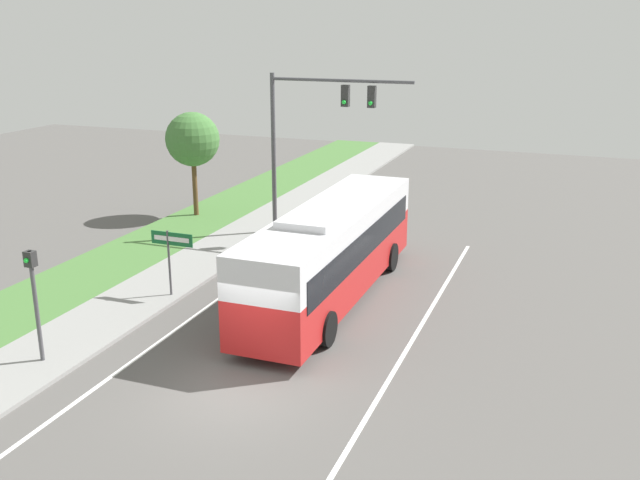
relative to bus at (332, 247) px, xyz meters
The scene contains 9 objects.
ground_plane 7.38m from the bus, 90.84° to the right, with size 80.00×80.00×0.00m, color #565451.
sidewalk 9.69m from the bus, 131.49° to the right, with size 2.80×80.00×0.12m.
lane_divider_near 8.25m from the bus, 117.46° to the right, with size 0.14×30.00×0.01m.
lane_divider_far 8.16m from the bus, 63.88° to the right, with size 0.14×30.00×0.01m.
bus is the anchor object (origin of this frame).
signal_gantry 8.12m from the bus, 116.62° to the left, with size 6.38×0.41×7.25m.
pedestrian_signal 9.71m from the bus, 128.18° to the right, with size 0.28×0.34×3.38m.
street_sign 5.57m from the bus, 159.83° to the right, with size 1.62×0.08×2.48m.
roadside_tree 13.05m from the bus, 141.48° to the left, with size 2.63×2.63×5.11m.
Camera 1 is at (8.01, -14.91, 9.33)m, focal length 40.00 mm.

